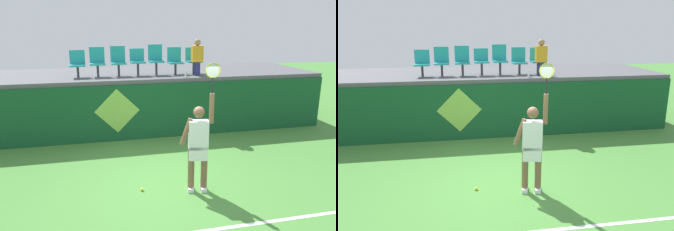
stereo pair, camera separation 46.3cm
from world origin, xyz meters
TOP-DOWN VIEW (x-y plane):
  - ground_plane at (0.00, 0.00)m, footprint 40.00×40.00m
  - court_back_wall at (0.00, 3.14)m, footprint 11.57×0.20m
  - spectator_platform at (0.00, 4.67)m, footprint 11.57×3.15m
  - tennis_player at (0.57, -0.29)m, footprint 0.75×0.33m
  - tennis_ball at (-0.53, -0.08)m, footprint 0.07×0.07m
  - water_bottle at (1.32, 3.29)m, footprint 0.06×0.06m
  - stadium_chair_0 at (-1.76, 4.02)m, footprint 0.44×0.42m
  - stadium_chair_1 at (-1.19, 4.02)m, footprint 0.44×0.42m
  - stadium_chair_2 at (-0.58, 4.02)m, footprint 0.44×0.42m
  - stadium_chair_3 at (0.01, 4.01)m, footprint 0.44×0.42m
  - stadium_chair_4 at (0.57, 4.02)m, footprint 0.44×0.42m
  - stadium_chair_5 at (1.18, 4.02)m, footprint 0.44×0.42m
  - stadium_chair_6 at (1.77, 4.02)m, footprint 0.44×0.42m
  - spectator_0 at (1.77, 3.60)m, footprint 0.34×0.20m
  - wall_signage_mount at (-0.74, 3.04)m, footprint 1.27×0.01m

SIDE VIEW (x-z plane):
  - ground_plane at x=0.00m, z-range 0.00..0.00m
  - wall_signage_mount at x=-0.74m, z-range -0.76..0.77m
  - tennis_ball at x=-0.53m, z-range 0.00..0.07m
  - court_back_wall at x=0.00m, z-range 0.00..1.62m
  - tennis_player at x=0.57m, z-range -0.30..2.27m
  - spectator_platform at x=0.00m, z-range 1.62..1.74m
  - water_bottle at x=1.32m, z-range 1.74..1.95m
  - stadium_chair_0 at x=-1.76m, z-range 1.77..2.56m
  - stadium_chair_5 at x=1.18m, z-range 1.77..2.59m
  - stadium_chair_6 at x=1.77m, z-range 1.79..2.59m
  - stadium_chair_3 at x=0.01m, z-range 1.80..2.60m
  - stadium_chair_1 at x=-1.19m, z-range 1.78..2.63m
  - stadium_chair_2 at x=-0.58m, z-range 1.78..2.66m
  - stadium_chair_4 at x=0.57m, z-range 1.78..2.70m
  - spectator_0 at x=1.77m, z-range 1.76..2.85m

